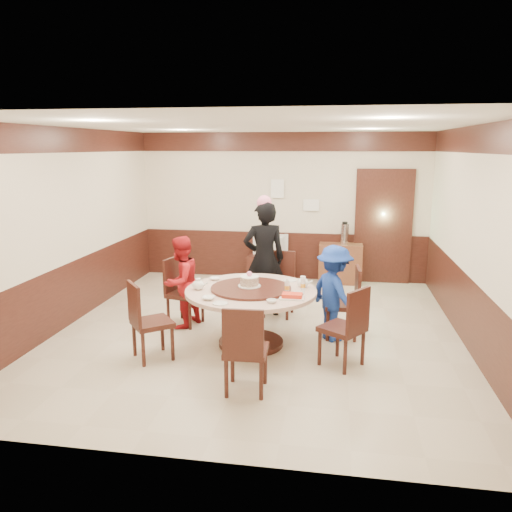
% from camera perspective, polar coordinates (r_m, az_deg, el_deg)
% --- Properties ---
extents(room, '(6.00, 6.04, 2.84)m').
position_cam_1_polar(room, '(6.78, 0.34, 0.02)').
color(room, beige).
rests_on(room, ground).
extents(banquet_table, '(1.68, 1.68, 0.78)m').
position_cam_1_polar(banquet_table, '(6.44, -0.58, -5.69)').
color(banquet_table, '#381711').
rests_on(banquet_table, ground).
extents(chair_0, '(0.48, 0.47, 0.97)m').
position_cam_1_polar(chair_0, '(6.88, 9.85, -6.67)').
color(chair_0, '#381711').
rests_on(chair_0, ground).
extents(chair_1, '(0.49, 0.50, 0.97)m').
position_cam_1_polar(chair_1, '(7.65, 2.60, -4.54)').
color(chair_1, '#381711').
rests_on(chair_1, ground).
extents(chair_2, '(0.54, 0.53, 0.97)m').
position_cam_1_polar(chair_2, '(7.34, -8.22, -5.39)').
color(chair_2, '#381711').
rests_on(chair_2, ground).
extents(chair_3, '(0.62, 0.62, 0.97)m').
position_cam_1_polar(chair_3, '(6.24, -11.91, -8.79)').
color(chair_3, '#381711').
rests_on(chair_3, ground).
extents(chair_4, '(0.45, 0.46, 0.97)m').
position_cam_1_polar(chair_4, '(5.33, -1.16, -12.28)').
color(chair_4, '#381711').
rests_on(chair_4, ground).
extents(chair_5, '(0.62, 0.61, 0.97)m').
position_cam_1_polar(chair_5, '(6.01, 9.93, -9.55)').
color(chair_5, '#381711').
rests_on(chair_5, ground).
extents(person_standing, '(0.74, 0.60, 1.74)m').
position_cam_1_polar(person_standing, '(7.52, 0.94, -0.36)').
color(person_standing, black).
rests_on(person_standing, ground).
extents(person_red, '(0.69, 0.77, 1.31)m').
position_cam_1_polar(person_red, '(7.15, -8.57, -2.96)').
color(person_red, '#B2171C').
rests_on(person_red, ground).
extents(person_blue, '(0.89, 0.95, 1.28)m').
position_cam_1_polar(person_blue, '(6.67, 8.93, -4.23)').
color(person_blue, navy).
rests_on(person_blue, ground).
extents(birthday_cake, '(0.29, 0.29, 0.20)m').
position_cam_1_polar(birthday_cake, '(6.39, -0.76, -2.88)').
color(birthday_cake, white).
rests_on(birthday_cake, banquet_table).
extents(teapot_left, '(0.17, 0.15, 0.13)m').
position_cam_1_polar(teapot_left, '(6.40, -6.62, -3.30)').
color(teapot_left, white).
rests_on(teapot_left, banquet_table).
extents(teapot_right, '(0.17, 0.15, 0.13)m').
position_cam_1_polar(teapot_right, '(6.49, 5.38, -3.05)').
color(teapot_right, white).
rests_on(teapot_right, banquet_table).
extents(bowl_0, '(0.14, 0.14, 0.04)m').
position_cam_1_polar(bowl_0, '(6.84, -4.71, -2.60)').
color(bowl_0, white).
rests_on(bowl_0, banquet_table).
extents(bowl_1, '(0.12, 0.12, 0.04)m').
position_cam_1_polar(bowl_1, '(5.84, 1.80, -5.19)').
color(bowl_1, white).
rests_on(bowl_1, banquet_table).
extents(bowl_2, '(0.15, 0.15, 0.04)m').
position_cam_1_polar(bowl_2, '(5.98, -5.44, -4.80)').
color(bowl_2, white).
rests_on(bowl_2, banquet_table).
extents(bowl_3, '(0.14, 0.14, 0.04)m').
position_cam_1_polar(bowl_3, '(6.14, 4.92, -4.30)').
color(bowl_3, white).
rests_on(bowl_3, banquet_table).
extents(saucer_near, '(0.18, 0.18, 0.01)m').
position_cam_1_polar(saucer_near, '(5.81, -4.12, -5.42)').
color(saucer_near, white).
rests_on(saucer_near, banquet_table).
extents(saucer_far, '(0.18, 0.18, 0.01)m').
position_cam_1_polar(saucer_far, '(6.79, 3.89, -2.79)').
color(saucer_far, white).
rests_on(saucer_far, banquet_table).
extents(shrimp_platter, '(0.30, 0.20, 0.06)m').
position_cam_1_polar(shrimp_platter, '(6.00, 4.15, -4.62)').
color(shrimp_platter, white).
rests_on(shrimp_platter, banquet_table).
extents(bottle_0, '(0.06, 0.06, 0.16)m').
position_cam_1_polar(bottle_0, '(6.21, 3.56, -3.53)').
color(bottle_0, silver).
rests_on(bottle_0, banquet_table).
extents(bottle_1, '(0.06, 0.06, 0.16)m').
position_cam_1_polar(bottle_1, '(6.32, 5.40, -3.29)').
color(bottle_1, silver).
rests_on(bottle_1, banquet_table).
extents(tv_stand, '(0.85, 0.45, 0.50)m').
position_cam_1_polar(tv_stand, '(9.63, 1.68, -1.32)').
color(tv_stand, '#381711').
rests_on(tv_stand, ground).
extents(television, '(0.68, 0.23, 0.39)m').
position_cam_1_polar(television, '(9.54, 1.69, 1.28)').
color(television, gray).
rests_on(television, tv_stand).
extents(side_cabinet, '(0.80, 0.40, 0.75)m').
position_cam_1_polar(side_cabinet, '(9.56, 9.61, -0.83)').
color(side_cabinet, brown).
rests_on(side_cabinet, ground).
extents(thermos, '(0.15, 0.15, 0.38)m').
position_cam_1_polar(thermos, '(9.45, 10.08, 2.49)').
color(thermos, silver).
rests_on(thermos, side_cabinet).
extents(notice_left, '(0.25, 0.00, 0.35)m').
position_cam_1_polar(notice_left, '(9.58, 2.45, 7.70)').
color(notice_left, white).
rests_on(notice_left, room).
extents(notice_right, '(0.30, 0.00, 0.22)m').
position_cam_1_polar(notice_right, '(9.56, 6.33, 5.81)').
color(notice_right, white).
rests_on(notice_right, room).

